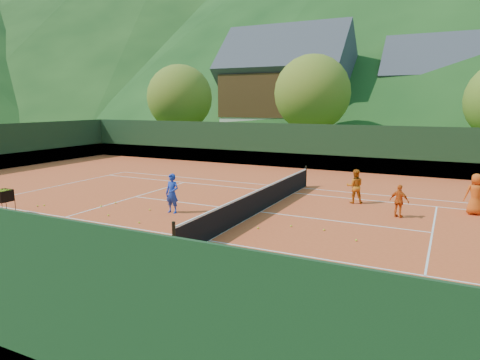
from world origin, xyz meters
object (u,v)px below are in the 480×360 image
at_px(student_a, 355,186).
at_px(student_c, 476,194).
at_px(student_b, 399,201).
at_px(tennis_net, 260,200).
at_px(chalet_left, 287,91).
at_px(coach, 172,193).
at_px(chalet_mid, 447,97).
at_px(ball_hopper, 3,196).

height_order(student_a, student_c, student_c).
relative_size(student_b, tennis_net, 0.11).
bearing_deg(student_c, chalet_left, -70.22).
xyz_separation_m(student_b, tennis_net, (-5.13, -1.59, -0.14)).
height_order(coach, chalet_left, chalet_left).
relative_size(student_a, student_c, 0.92).
xyz_separation_m(coach, student_a, (6.19, 4.96, -0.04)).
bearing_deg(student_c, student_b, 20.49).
bearing_deg(student_b, tennis_net, 34.12).
distance_m(student_b, student_c, 3.19).
distance_m(coach, student_c, 11.97).
bearing_deg(chalet_mid, coach, -104.28).
bearing_deg(student_a, student_b, 122.08).
xyz_separation_m(student_a, ball_hopper, (-11.94, -8.16, -0.00)).
xyz_separation_m(student_a, chalet_left, (-13.10, 26.72, 4.88)).
bearing_deg(tennis_net, chalet_left, 108.43).
bearing_deg(coach, chalet_mid, 76.59).
bearing_deg(student_a, ball_hopper, 16.30).
distance_m(chalet_left, chalet_mid, 16.51).
bearing_deg(student_a, tennis_net, 28.53).
xyz_separation_m(coach, chalet_left, (-6.91, 31.69, 4.83)).
bearing_deg(ball_hopper, tennis_net, 28.94).
distance_m(ball_hopper, chalet_mid, 41.83).
height_order(student_a, ball_hopper, student_a).
height_order(student_b, ball_hopper, student_b).
relative_size(coach, student_b, 1.24).
relative_size(student_c, chalet_left, 0.12).
xyz_separation_m(coach, student_b, (8.21, 3.27, -0.15)).
bearing_deg(ball_hopper, student_a, 34.37).
bearing_deg(student_a, chalet_mid, -113.45).
xyz_separation_m(tennis_net, chalet_left, (-10.00, 30.00, 5.13)).
bearing_deg(chalet_mid, student_c, -86.71).
bearing_deg(student_c, chalet_mid, -100.64).
xyz_separation_m(student_a, chalet_mid, (2.90, 30.72, 4.22)).
bearing_deg(chalet_left, coach, -77.69).
relative_size(tennis_net, chalet_left, 0.87).
xyz_separation_m(tennis_net, ball_hopper, (-8.84, -4.89, 0.25)).
distance_m(tennis_net, chalet_left, 32.04).
bearing_deg(tennis_net, ball_hopper, -151.06).
bearing_deg(ball_hopper, student_c, 26.50).
height_order(student_c, ball_hopper, student_c).
bearing_deg(chalet_left, student_a, -63.88).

